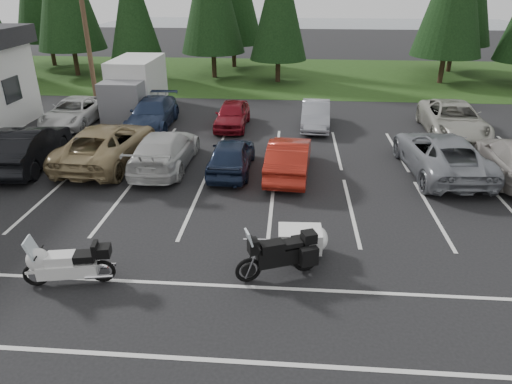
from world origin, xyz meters
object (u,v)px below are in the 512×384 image
object	(u,v)px
utility_pole	(86,27)
car_far_3	(316,115)
car_near_5	(289,157)
touring_motorcycle	(67,261)
car_far_0	(74,112)
car_far_1	(153,113)
car_near_2	(107,144)
car_near_3	(165,150)
car_far_4	(453,120)
adventure_motorcycle	(278,251)
box_truck	(132,87)
car_near_4	(231,155)
car_far_2	(232,115)
car_near_1	(28,147)
cargo_trailer	(300,241)
car_near_6	(441,154)

from	to	relation	value
utility_pole	car_far_3	bearing A→B (deg)	-7.82
car_near_5	touring_motorcycle	world-z (taller)	car_near_5
car_far_0	car_far_1	size ratio (longest dim) A/B	0.97
car_near_2	car_near_3	distance (m)	2.56
car_near_2	car_near_3	world-z (taller)	car_near_2
car_near_3	car_far_4	size ratio (longest dim) A/B	0.90
car_far_1	touring_motorcycle	size ratio (longest dim) A/B	1.97
touring_motorcycle	adventure_motorcycle	size ratio (longest dim) A/B	1.00
box_truck	adventure_motorcycle	world-z (taller)	box_truck
car_near_4	car_far_4	world-z (taller)	car_far_4
car_near_4	adventure_motorcycle	size ratio (longest dim) A/B	1.61
utility_pole	car_near_2	world-z (taller)	utility_pole
utility_pole	car_far_0	world-z (taller)	utility_pole
car_far_2	car_near_5	bearing A→B (deg)	-62.51
car_near_1	car_far_4	world-z (taller)	car_near_1
box_truck	car_far_1	bearing A→B (deg)	-55.68
car_near_5	car_near_1	bearing A→B (deg)	3.63
car_near_2	cargo_trailer	xyz separation A→B (m)	(7.99, -6.49, -0.41)
car_near_1	car_near_4	size ratio (longest dim) A/B	1.25
car_near_6	car_far_0	bearing A→B (deg)	-20.63
utility_pole	car_near_5	xyz separation A→B (m)	(11.05, -8.11, -3.96)
car_far_2	car_near_1	bearing A→B (deg)	-140.70
utility_pole	car_near_3	size ratio (longest dim) A/B	1.75
car_near_2	car_near_4	world-z (taller)	car_near_2
car_far_1	utility_pole	bearing A→B (deg)	147.89
adventure_motorcycle	car_far_3	bearing A→B (deg)	61.78
car_near_4	car_near_3	bearing A→B (deg)	-4.63
car_near_6	cargo_trailer	xyz separation A→B (m)	(-5.62, -6.41, -0.39)
car_near_3	adventure_motorcycle	distance (m)	8.75
car_near_2	car_far_3	world-z (taller)	car_near_2
box_truck	car_far_3	distance (m)	10.61
car_far_0	touring_motorcycle	world-z (taller)	touring_motorcycle
car_near_5	car_far_4	world-z (taller)	car_far_4
car_far_4	car_far_0	bearing A→B (deg)	-177.41
box_truck	car_far_0	bearing A→B (deg)	-132.78
car_near_4	car_far_1	xyz separation A→B (m)	(-4.84, 5.67, 0.03)
car_near_2	car_near_6	distance (m)	13.62
car_near_3	touring_motorcycle	xyz separation A→B (m)	(-0.41, -8.01, -0.05)
car_near_3	car_far_3	xyz separation A→B (m)	(6.38, 6.00, -0.08)
car_near_4	car_far_1	world-z (taller)	car_far_1
car_far_3	adventure_motorcycle	size ratio (longest dim) A/B	1.60
car_near_2	car_far_3	size ratio (longest dim) A/B	1.45
utility_pole	car_near_1	distance (m)	8.90
car_near_5	car_near_3	bearing A→B (deg)	-0.57
car_near_1	car_far_1	size ratio (longest dim) A/B	1.02
car_near_4	car_far_2	world-z (taller)	car_near_4
car_near_3	car_near_4	size ratio (longest dim) A/B	1.27
car_far_0	car_far_4	size ratio (longest dim) A/B	0.84
car_near_3	car_near_6	size ratio (longest dim) A/B	0.89
car_far_4	utility_pole	bearing A→B (deg)	176.32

